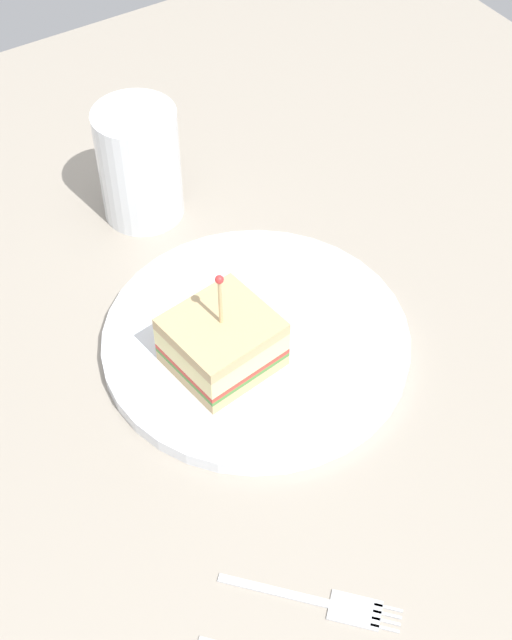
{
  "coord_description": "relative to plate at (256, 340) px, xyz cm",
  "views": [
    {
      "loc": [
        -42.82,
        26.99,
        60.38
      ],
      "look_at": [
        0.0,
        0.0,
        3.29
      ],
      "focal_mm": 51.29,
      "sensor_mm": 36.0,
      "label": 1
    }
  ],
  "objects": [
    {
      "name": "ground_plane",
      "position": [
        0.0,
        0.0,
        -1.65
      ],
      "size": [
        109.98,
        109.98,
        2.0
      ],
      "primitive_type": "cube",
      "color": "#9E9384"
    },
    {
      "name": "plate",
      "position": [
        0.0,
        0.0,
        0.0
      ],
      "size": [
        26.35,
        26.35,
        1.29
      ],
      "primitive_type": "cylinder",
      "color": "white",
      "rests_on": "ground_plane"
    },
    {
      "name": "sandwich_half_center",
      "position": [
        -0.92,
        3.84,
        3.15
      ],
      "size": [
        8.57,
        9.03,
        10.13
      ],
      "color": "tan",
      "rests_on": "plate"
    },
    {
      "name": "drink_glass",
      "position": [
        20.66,
        0.29,
        4.41
      ],
      "size": [
        7.85,
        7.85,
        11.52
      ],
      "color": "#B74C33",
      "rests_on": "ground_plane"
    },
    {
      "name": "fork",
      "position": [
        -22.6,
        8.17,
        -0.47
      ],
      "size": [
        10.21,
        9.75,
        0.35
      ],
      "color": "silver",
      "rests_on": "ground_plane"
    }
  ]
}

